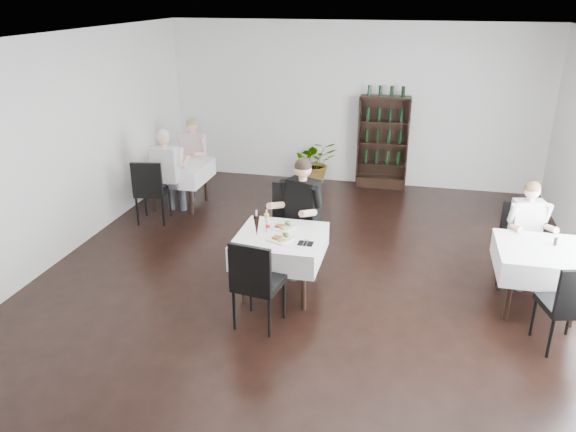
{
  "coord_description": "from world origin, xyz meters",
  "views": [
    {
      "loc": [
        1.19,
        -5.97,
        3.51
      ],
      "look_at": [
        -0.25,
        0.2,
        0.94
      ],
      "focal_mm": 35.0,
      "sensor_mm": 36.0,
      "label": 1
    }
  ],
  "objects_px": {
    "main_table": "(280,246)",
    "potted_tree": "(316,162)",
    "wine_shelf": "(383,143)",
    "diner_main": "(300,207)"
  },
  "relations": [
    {
      "from": "main_table",
      "to": "potted_tree",
      "type": "relative_size",
      "value": 1.18
    },
    {
      "from": "wine_shelf",
      "to": "diner_main",
      "type": "xyz_separation_m",
      "value": [
        -0.8,
        -3.66,
        0.04
      ]
    },
    {
      "from": "potted_tree",
      "to": "diner_main",
      "type": "height_order",
      "value": "diner_main"
    },
    {
      "from": "wine_shelf",
      "to": "potted_tree",
      "type": "height_order",
      "value": "wine_shelf"
    },
    {
      "from": "wine_shelf",
      "to": "potted_tree",
      "type": "xyz_separation_m",
      "value": [
        -1.24,
        -0.11,
        -0.41
      ]
    },
    {
      "from": "potted_tree",
      "to": "diner_main",
      "type": "relative_size",
      "value": 0.57
    },
    {
      "from": "wine_shelf",
      "to": "main_table",
      "type": "xyz_separation_m",
      "value": [
        -0.9,
        -4.31,
        -0.23
      ]
    },
    {
      "from": "wine_shelf",
      "to": "potted_tree",
      "type": "relative_size",
      "value": 2.0
    },
    {
      "from": "potted_tree",
      "to": "diner_main",
      "type": "xyz_separation_m",
      "value": [
        0.44,
        -3.55,
        0.45
      ]
    },
    {
      "from": "wine_shelf",
      "to": "diner_main",
      "type": "distance_m",
      "value": 3.75
    }
  ]
}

